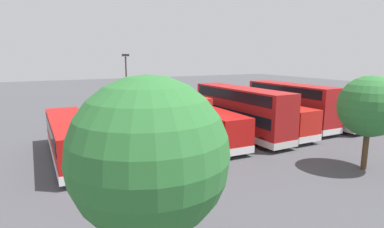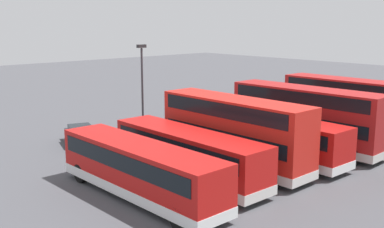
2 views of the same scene
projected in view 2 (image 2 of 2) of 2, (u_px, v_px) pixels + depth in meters
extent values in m
plane|color=#47474C|center=(189.00, 129.00, 41.07)|extent=(140.00, 140.00, 0.00)
cube|color=#A51919|center=(376.00, 110.00, 41.18)|extent=(2.87, 10.26, 2.60)
cube|color=silver|center=(375.00, 121.00, 41.38)|extent=(2.91, 10.31, 0.55)
cube|color=black|center=(377.00, 103.00, 41.06)|extent=(2.90, 9.47, 0.90)
cube|color=black|center=(326.00, 96.00, 44.87)|extent=(2.25, 0.13, 1.10)
cylinder|color=black|center=(331.00, 117.00, 43.42)|extent=(0.33, 1.11, 1.10)
cylinder|color=black|center=(345.00, 114.00, 44.86)|extent=(0.33, 1.11, 1.10)
cube|color=#A51919|center=(345.00, 104.00, 39.53)|extent=(2.57, 10.76, 4.20)
cube|color=silver|center=(344.00, 125.00, 39.89)|extent=(2.61, 10.80, 0.55)
cube|color=black|center=(345.00, 106.00, 39.57)|extent=(2.62, 9.96, 0.90)
cube|color=black|center=(347.00, 86.00, 39.24)|extent=(2.62, 9.96, 0.90)
cube|color=black|center=(292.00, 98.00, 43.48)|extent=(2.25, 0.06, 1.10)
cylinder|color=black|center=(297.00, 120.00, 42.04)|extent=(0.30, 1.10, 1.10)
cylinder|color=black|center=(311.00, 117.00, 43.53)|extent=(0.30, 1.10, 1.10)
cylinder|color=black|center=(383.00, 136.00, 36.28)|extent=(0.30, 1.10, 1.10)
cube|color=red|center=(326.00, 120.00, 36.78)|extent=(2.62, 11.31, 2.60)
cube|color=silver|center=(325.00, 133.00, 36.99)|extent=(2.66, 11.36, 0.55)
cube|color=black|center=(327.00, 113.00, 36.67)|extent=(2.68, 10.52, 0.90)
cube|color=black|center=(269.00, 103.00, 40.74)|extent=(2.25, 0.07, 1.10)
cylinder|color=black|center=(273.00, 127.00, 39.30)|extent=(0.31, 1.10, 1.10)
cylinder|color=black|center=(289.00, 123.00, 40.80)|extent=(0.31, 1.10, 1.10)
cylinder|color=black|center=(370.00, 147.00, 33.20)|extent=(0.31, 1.10, 1.10)
cylinder|color=black|center=(384.00, 141.00, 34.70)|extent=(0.31, 1.10, 1.10)
cube|color=#A51919|center=(306.00, 116.00, 34.38)|extent=(2.83, 11.77, 4.20)
cube|color=silver|center=(305.00, 140.00, 34.73)|extent=(2.87, 11.81, 0.55)
cube|color=black|center=(306.00, 119.00, 34.42)|extent=(2.87, 10.97, 0.90)
cube|color=black|center=(307.00, 96.00, 34.08)|extent=(2.87, 10.97, 0.90)
cube|color=black|center=(244.00, 108.00, 38.57)|extent=(2.25, 0.11, 1.10)
cylinder|color=black|center=(248.00, 133.00, 37.13)|extent=(0.33, 1.11, 1.10)
cylinder|color=black|center=(266.00, 129.00, 38.66)|extent=(0.33, 1.11, 1.10)
cylinder|color=black|center=(353.00, 157.00, 30.84)|extent=(0.33, 1.11, 1.10)
cylinder|color=black|center=(369.00, 150.00, 32.37)|extent=(0.33, 1.11, 1.10)
cube|color=#B71411|center=(268.00, 134.00, 32.29)|extent=(2.86, 11.95, 2.60)
cube|color=silver|center=(267.00, 148.00, 32.49)|extent=(2.90, 11.99, 0.55)
cube|color=black|center=(268.00, 126.00, 32.17)|extent=(2.90, 11.15, 0.90)
cube|color=black|center=(209.00, 113.00, 36.59)|extent=(2.25, 0.12, 1.10)
cylinder|color=black|center=(211.00, 140.00, 35.14)|extent=(0.33, 1.11, 1.10)
cylinder|color=black|center=(232.00, 135.00, 36.59)|extent=(0.33, 1.11, 1.10)
cylinder|color=black|center=(313.00, 168.00, 28.42)|extent=(0.33, 1.11, 1.10)
cylinder|color=black|center=(334.00, 161.00, 29.87)|extent=(0.33, 1.11, 1.10)
cube|color=red|center=(234.00, 131.00, 29.77)|extent=(2.59, 10.84, 4.20)
cube|color=silver|center=(234.00, 159.00, 30.13)|extent=(2.63, 10.88, 0.55)
cube|color=black|center=(234.00, 134.00, 29.81)|extent=(2.64, 10.04, 0.90)
cube|color=black|center=(235.00, 108.00, 29.48)|extent=(2.64, 10.04, 0.90)
cube|color=black|center=(178.00, 121.00, 33.73)|extent=(2.25, 0.07, 1.10)
cylinder|color=black|center=(180.00, 150.00, 32.29)|extent=(0.30, 1.10, 1.10)
cylinder|color=black|center=(203.00, 145.00, 33.78)|extent=(0.30, 1.10, 1.10)
cylinder|color=black|center=(273.00, 179.00, 26.50)|extent=(0.30, 1.10, 1.10)
cylinder|color=black|center=(296.00, 170.00, 28.00)|extent=(0.30, 1.10, 1.10)
cube|color=#B71411|center=(188.00, 153.00, 27.68)|extent=(2.66, 11.21, 2.60)
cube|color=silver|center=(188.00, 170.00, 27.88)|extent=(2.70, 11.25, 0.55)
cube|color=black|center=(188.00, 143.00, 27.56)|extent=(2.71, 10.41, 0.90)
cube|color=black|center=(133.00, 127.00, 31.66)|extent=(2.25, 0.08, 1.10)
cylinder|color=black|center=(132.00, 159.00, 30.21)|extent=(0.31, 1.10, 1.10)
cylinder|color=black|center=(160.00, 153.00, 31.69)|extent=(0.31, 1.10, 1.10)
cylinder|color=black|center=(226.00, 195.00, 24.10)|extent=(0.31, 1.10, 1.10)
cylinder|color=black|center=(255.00, 185.00, 25.58)|extent=(0.31, 1.10, 1.10)
cube|color=#B71411|center=(140.00, 168.00, 24.86)|extent=(2.60, 11.60, 2.60)
cube|color=silver|center=(140.00, 186.00, 25.07)|extent=(2.64, 11.64, 0.55)
cube|color=black|center=(140.00, 157.00, 24.75)|extent=(2.65, 10.80, 0.90)
cube|color=black|center=(83.00, 137.00, 28.94)|extent=(2.25, 0.07, 1.10)
cylinder|color=black|center=(80.00, 173.00, 27.49)|extent=(0.30, 1.10, 1.10)
cylinder|color=black|center=(113.00, 165.00, 28.99)|extent=(0.30, 1.10, 1.10)
cylinder|color=black|center=(179.00, 219.00, 21.17)|extent=(0.30, 1.10, 1.10)
cylinder|color=black|center=(214.00, 206.00, 22.67)|extent=(0.30, 1.10, 1.10)
cube|color=black|center=(376.00, 98.00, 47.93)|extent=(2.55, 2.06, 2.20)
cylinder|color=black|center=(370.00, 110.00, 47.36)|extent=(0.31, 1.01, 1.00)
cylinder|color=black|center=(380.00, 107.00, 48.89)|extent=(0.31, 1.01, 1.00)
cube|color=black|center=(81.00, 137.00, 35.97)|extent=(3.09, 4.71, 0.70)
cube|color=black|center=(81.00, 130.00, 35.66)|extent=(2.38, 3.00, 0.55)
cylinder|color=black|center=(67.00, 136.00, 37.10)|extent=(0.41, 0.68, 0.64)
cylinder|color=black|center=(87.00, 135.00, 37.74)|extent=(0.41, 0.68, 0.64)
cylinder|color=black|center=(75.00, 146.00, 34.27)|extent=(0.41, 0.68, 0.64)
cylinder|color=black|center=(96.00, 144.00, 34.91)|extent=(0.41, 0.68, 0.64)
cube|color=silver|center=(209.00, 105.00, 49.86)|extent=(4.30, 3.64, 0.70)
cube|color=black|center=(209.00, 99.00, 49.93)|extent=(2.88, 2.66, 0.55)
cylinder|color=black|center=(213.00, 109.00, 48.40)|extent=(0.66, 0.53, 0.64)
cylinder|color=black|center=(198.00, 109.00, 48.80)|extent=(0.66, 0.53, 0.64)
cylinder|color=black|center=(219.00, 105.00, 51.01)|extent=(0.66, 0.53, 0.64)
cylinder|color=black|center=(204.00, 104.00, 51.41)|extent=(0.66, 0.53, 0.64)
cylinder|color=#38383D|center=(143.00, 97.00, 35.15)|extent=(0.16, 0.16, 7.34)
cube|color=#262628|center=(141.00, 46.00, 34.40)|extent=(0.70, 0.30, 0.24)
cylinder|color=yellow|center=(144.00, 130.00, 38.72)|extent=(0.60, 0.60, 0.95)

